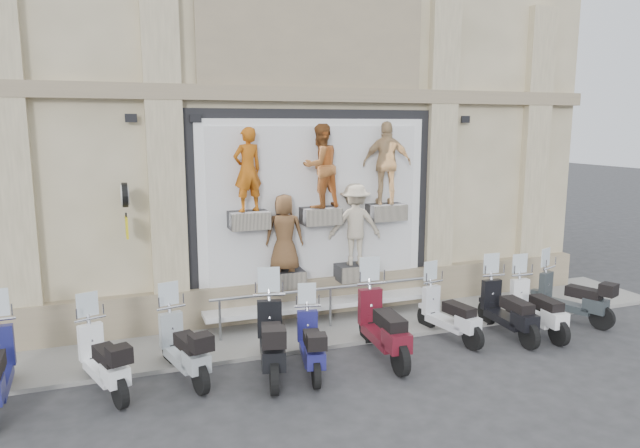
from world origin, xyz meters
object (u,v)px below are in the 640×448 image
at_px(scooter_b, 102,347).
at_px(scooter_i, 537,297).
at_px(scooter_d, 271,326).
at_px(scooter_g, 450,303).
at_px(guard_rail, 330,308).
at_px(scooter_c, 183,335).
at_px(clock_sign_bracket, 125,203).
at_px(scooter_f, 383,312).
at_px(scooter_h, 508,299).
at_px(scooter_e, 311,332).
at_px(scooter_j, 571,287).

xyz_separation_m(scooter_b, scooter_i, (8.29, -0.29, 0.01)).
height_order(scooter_d, scooter_g, scooter_d).
xyz_separation_m(guard_rail, scooter_c, (-3.15, -1.31, 0.30)).
distance_m(scooter_b, scooter_g, 6.44).
relative_size(scooter_d, scooter_i, 1.11).
height_order(clock_sign_bracket, scooter_d, clock_sign_bracket).
bearing_deg(guard_rail, scooter_g, -32.87).
height_order(scooter_c, scooter_d, scooter_d).
bearing_deg(scooter_d, scooter_b, -173.12).
bearing_deg(guard_rail, scooter_i, -23.28).
relative_size(scooter_d, scooter_f, 0.98).
bearing_deg(guard_rail, scooter_b, -162.74).
distance_m(scooter_g, scooter_h, 1.22).
xyz_separation_m(scooter_b, scooter_f, (4.78, -0.32, 0.12)).
height_order(guard_rail, scooter_c, scooter_c).
bearing_deg(scooter_b, scooter_d, -24.74).
bearing_deg(scooter_e, scooter_i, 13.67).
distance_m(guard_rail, scooter_j, 5.24).
relative_size(scooter_g, scooter_h, 0.93).
xyz_separation_m(guard_rail, scooter_d, (-1.72, -1.64, 0.39)).
height_order(guard_rail, scooter_f, scooter_f).
height_order(scooter_h, scooter_i, scooter_h).
xyz_separation_m(scooter_b, scooter_h, (7.63, -0.22, 0.03)).
distance_m(scooter_f, scooter_i, 3.51).
bearing_deg(clock_sign_bracket, scooter_j, -11.40).
bearing_deg(scooter_j, guard_rail, 143.86).
height_order(scooter_e, scooter_h, scooter_h).
height_order(scooter_d, scooter_i, scooter_d).
xyz_separation_m(scooter_d, scooter_e, (0.66, -0.15, -0.14)).
height_order(guard_rail, scooter_h, scooter_h).
bearing_deg(scooter_f, guard_rail, 106.09).
bearing_deg(scooter_j, scooter_d, 161.24).
bearing_deg(scooter_h, scooter_d, -176.13).
bearing_deg(scooter_b, guard_rail, -1.76).
relative_size(scooter_b, scooter_h, 0.96).
bearing_deg(scooter_h, scooter_f, -174.60).
relative_size(scooter_d, scooter_g, 1.16).
relative_size(scooter_b, scooter_g, 1.03).
xyz_separation_m(scooter_e, scooter_f, (1.42, 0.10, 0.16)).
relative_size(scooter_b, scooter_i, 0.98).
xyz_separation_m(guard_rail, scooter_e, (-1.06, -1.79, 0.25)).
bearing_deg(scooter_h, scooter_i, -3.24).
bearing_deg(scooter_b, scooter_h, -20.65).
relative_size(scooter_b, scooter_j, 0.99).
distance_m(guard_rail, scooter_i, 4.22).
xyz_separation_m(guard_rail, scooter_h, (3.21, -1.59, 0.32)).
bearing_deg(clock_sign_bracket, scooter_h, -16.14).
xyz_separation_m(scooter_i, scooter_j, (1.19, 0.33, -0.00)).
bearing_deg(scooter_d, scooter_h, 13.22).
xyz_separation_m(scooter_d, scooter_i, (5.59, -0.02, -0.09)).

